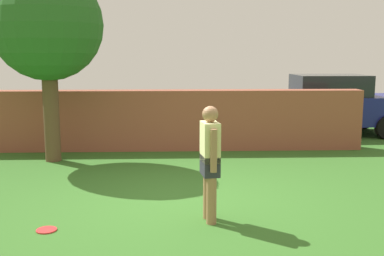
% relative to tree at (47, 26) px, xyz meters
% --- Properties ---
extents(ground_plane, '(40.00, 40.00, 0.00)m').
position_rel_tree_xyz_m(ground_plane, '(2.80, -2.93, -2.88)').
color(ground_plane, '#336623').
extents(brick_wall, '(11.76, 0.50, 1.45)m').
position_rel_tree_xyz_m(brick_wall, '(1.30, 1.12, -2.16)').
color(brick_wall, brown).
rests_on(brick_wall, ground).
extents(tree, '(2.35, 2.35, 4.09)m').
position_rel_tree_xyz_m(tree, '(0.00, 0.00, 0.00)').
color(tree, brown).
rests_on(tree, ground).
extents(person, '(0.27, 0.54, 1.62)m').
position_rel_tree_xyz_m(person, '(3.14, -3.83, -1.99)').
color(person, '#9E704C').
rests_on(person, ground).
extents(car, '(4.22, 1.95, 1.72)m').
position_rel_tree_xyz_m(car, '(7.11, 3.14, -2.02)').
color(car, navy).
rests_on(car, ground).
extents(frisbee_red, '(0.27, 0.27, 0.02)m').
position_rel_tree_xyz_m(frisbee_red, '(0.95, -4.12, -2.87)').
color(frisbee_red, red).
rests_on(frisbee_red, ground).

